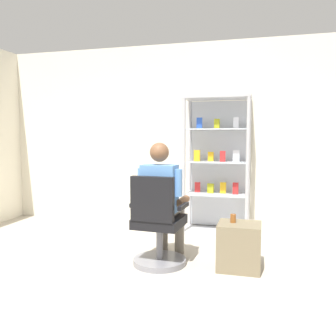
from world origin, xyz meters
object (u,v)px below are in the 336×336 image
object	(u,v)px
display_cabinet_main	(217,164)
storage_crate	(239,246)
tea_glass	(233,218)
office_chair	(158,229)
seated_shopkeeper	(163,196)

from	to	relation	value
display_cabinet_main	storage_crate	world-z (taller)	display_cabinet_main
storage_crate	tea_glass	xyz separation A→B (m)	(-0.07, 0.02, 0.28)
office_chair	seated_shopkeeper	world-z (taller)	seated_shopkeeper
office_chair	seated_shopkeeper	size ratio (longest dim) A/B	0.74
seated_shopkeeper	storage_crate	xyz separation A→B (m)	(0.82, -0.03, -0.48)
office_chair	tea_glass	distance (m)	0.79
seated_shopkeeper	display_cabinet_main	bearing A→B (deg)	72.61
storage_crate	tea_glass	bearing A→B (deg)	160.09
seated_shopkeeper	storage_crate	distance (m)	0.95
seated_shopkeeper	tea_glass	bearing A→B (deg)	-0.40
display_cabinet_main	tea_glass	bearing A→B (deg)	-76.09
seated_shopkeeper	tea_glass	xyz separation A→B (m)	(0.75, -0.01, -0.20)
storage_crate	tea_glass	distance (m)	0.29
display_cabinet_main	storage_crate	distance (m)	1.59
display_cabinet_main	office_chair	size ratio (longest dim) A/B	1.98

